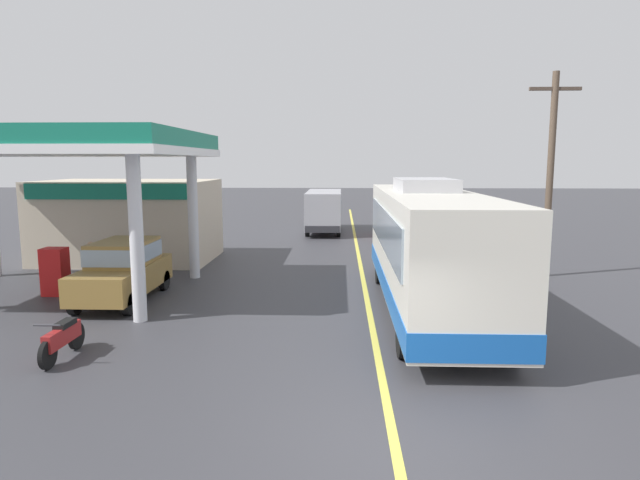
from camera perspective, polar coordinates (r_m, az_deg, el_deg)
The scene contains 10 objects.
ground at distance 28.04m, azimuth 3.85°, elevation -0.33°, with size 120.00×120.00×0.00m, color #38383D.
lane_divider_stripe at distance 23.11m, azimuth 4.20°, elevation -2.16°, with size 0.16×50.00×0.01m, color #D8CC4C.
coach_bus_main at distance 15.48m, azimuth 11.41°, elevation -1.02°, with size 2.60×11.04×3.69m.
gas_station_roadside at distance 22.45m, azimuth -21.44°, elevation 3.74°, with size 9.10×11.95×5.10m.
car_at_pump at distance 17.31m, azimuth -20.07°, elevation -2.76°, with size 1.70×4.20×1.82m.
minibus_opposing_lane at distance 32.27m, azimuth 0.43°, elevation 3.45°, with size 2.04×6.13×2.44m.
motorcycle_parked_forecourt at distance 12.92m, azimuth -25.55°, elevation -9.33°, with size 0.55×1.80×0.92m.
pedestrian_near_pump at distance 18.74m, azimuth -22.95°, elevation -2.36°, with size 0.55×0.22×1.66m.
car_trailing_behind_bus at distance 30.56m, azimuth 8.48°, elevation 2.23°, with size 1.70×4.20×1.82m.
utility_pole_roadside at distance 21.19m, azimuth 23.15°, elevation 6.69°, with size 1.80×0.24×7.32m.
Camera 1 is at (-0.82, -7.71, 4.17)m, focal length 30.29 mm.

